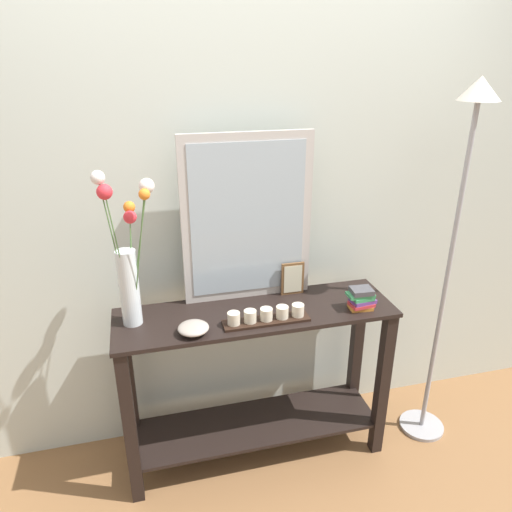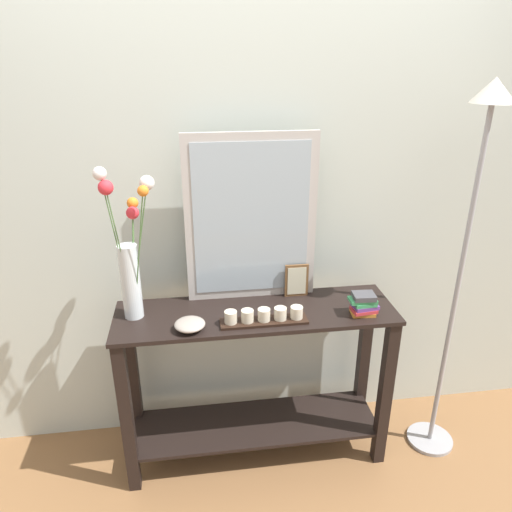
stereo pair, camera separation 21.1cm
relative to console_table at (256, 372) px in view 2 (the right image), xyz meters
name	(u,v)px [view 2 (the right image)]	position (x,y,z in m)	size (l,w,h in m)	color
ground_plane	(256,450)	(0.00, 0.00, -0.51)	(7.00, 6.00, 0.02)	brown
wall_back	(247,188)	(0.00, 0.31, 0.85)	(6.40, 0.08, 2.70)	beige
console_table	(256,372)	(0.00, 0.00, 0.00)	(1.31, 0.38, 0.84)	black
mirror_leaning	(250,219)	(0.00, 0.16, 0.75)	(0.62, 0.03, 0.80)	#B7B2AD
tall_vase_left	(129,258)	(-0.55, 0.03, 0.64)	(0.24, 0.21, 0.70)	silver
candle_tray	(264,317)	(0.02, -0.10, 0.38)	(0.39, 0.09, 0.07)	black
picture_frame_small	(297,280)	(0.22, 0.13, 0.43)	(0.12, 0.01, 0.17)	brown
decorative_bowl	(190,324)	(-0.31, -0.12, 0.37)	(0.13, 0.13, 0.05)	#9E9389
book_stack	(364,304)	(0.48, -0.10, 0.40)	(0.14, 0.09, 0.11)	orange
floor_lamp	(470,223)	(0.95, -0.07, 0.76)	(0.24, 0.24, 1.87)	#9E9EA3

